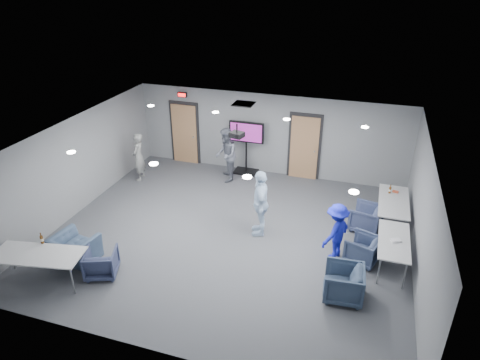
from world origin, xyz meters
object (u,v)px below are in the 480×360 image
(bottle_front, at_px, (42,239))
(chair_right_b, at_px, (363,249))
(person_c, at_px, (260,203))
(chair_right_c, at_px, (343,283))
(table_right_a, at_px, (394,202))
(person_a, at_px, (139,157))
(table_front_left, at_px, (38,256))
(tv_stand, at_px, (246,144))
(chair_right_a, at_px, (366,218))
(chair_front_b, at_px, (75,248))
(person_b, at_px, (226,155))
(chair_front_a, at_px, (101,263))
(table_right_b, at_px, (394,242))
(bottle_right, at_px, (390,190))
(person_d, at_px, (336,231))
(projector, at_px, (237,135))

(bottle_front, bearing_deg, chair_right_b, 20.21)
(person_c, bearing_deg, chair_right_c, 35.60)
(table_right_a, bearing_deg, person_a, 87.09)
(table_front_left, relative_size, tv_stand, 1.15)
(chair_right_a, bearing_deg, chair_front_b, -49.91)
(person_b, bearing_deg, person_c, 14.13)
(chair_right_a, height_order, chair_right_b, chair_right_a)
(chair_front_a, bearing_deg, person_b, -122.60)
(person_a, bearing_deg, bottle_front, -5.89)
(chair_front_b, relative_size, table_right_b, 0.59)
(chair_front_b, xyz_separation_m, table_right_b, (7.16, 2.00, 0.36))
(chair_right_c, relative_size, chair_front_a, 1.16)
(person_a, relative_size, chair_front_b, 1.61)
(person_c, bearing_deg, person_a, -127.87)
(bottle_right, bearing_deg, chair_right_b, -102.96)
(person_a, bearing_deg, person_c, 58.24)
(chair_front_b, distance_m, tv_stand, 6.38)
(chair_right_b, xyz_separation_m, chair_front_a, (-5.59, -2.31, -0.01))
(table_front_left, xyz_separation_m, bottle_front, (-0.17, 0.37, 0.14))
(chair_front_a, relative_size, bottle_right, 2.73)
(chair_right_c, xyz_separation_m, tv_stand, (-3.73, 5.25, 0.64))
(person_d, xyz_separation_m, table_right_a, (1.30, 1.91, -0.02))
(table_right_a, height_order, table_right_b, same)
(person_b, bearing_deg, tv_stand, 127.73)
(chair_right_b, distance_m, table_right_b, 0.74)
(table_right_a, bearing_deg, chair_front_b, 118.59)
(table_right_a, distance_m, bottle_right, 0.45)
(chair_front_b, relative_size, projector, 2.49)
(chair_front_a, relative_size, chair_front_b, 0.72)
(person_a, bearing_deg, table_right_b, 64.04)
(chair_right_b, relative_size, tv_stand, 0.40)
(table_front_left, bearing_deg, bottle_front, 103.50)
(chair_right_b, relative_size, table_right_b, 0.43)
(chair_right_a, distance_m, chair_front_b, 7.36)
(projector, bearing_deg, chair_front_b, -120.09)
(table_right_b, bearing_deg, bottle_front, 108.57)
(person_c, relative_size, bottle_front, 6.52)
(chair_right_a, distance_m, chair_right_b, 1.43)
(chair_front_b, bearing_deg, tv_stand, -103.70)
(tv_stand, bearing_deg, person_a, -154.04)
(table_right_b, bearing_deg, chair_front_a, 110.27)
(chair_front_a, height_order, projector, projector)
(person_b, bearing_deg, table_right_b, 38.00)
(person_b, bearing_deg, projector, 6.28)
(chair_front_a, bearing_deg, person_c, -158.35)
(chair_right_c, height_order, bottle_front, bottle_front)
(person_d, height_order, table_right_b, person_d)
(person_a, distance_m, table_front_left, 5.23)
(person_a, distance_m, person_d, 6.96)
(chair_right_c, bearing_deg, chair_front_a, -84.46)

